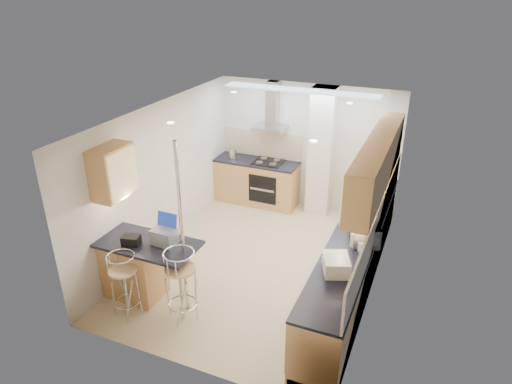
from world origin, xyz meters
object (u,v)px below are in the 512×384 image
at_px(microwave, 366,231).
at_px(bread_bin, 336,265).
at_px(laptop, 164,237).
at_px(bar_stool_near, 125,285).
at_px(bar_stool_end, 181,286).

height_order(microwave, bread_bin, microwave).
bearing_deg(laptop, bread_bin, 8.85).
height_order(microwave, laptop, microwave).
distance_m(bar_stool_near, bread_bin, 2.84).
height_order(laptop, bar_stool_end, laptop).
bearing_deg(bar_stool_near, microwave, 25.21).
xyz_separation_m(microwave, bar_stool_end, (-2.12, -1.46, -0.53)).
xyz_separation_m(microwave, bread_bin, (-0.20, -0.89, -0.05)).
distance_m(bar_stool_near, bar_stool_end, 0.79).
bearing_deg(laptop, bar_stool_end, -33.30).
bearing_deg(laptop, microwave, 26.74).
relative_size(bar_stool_near, bread_bin, 2.50).
height_order(bar_stool_near, bar_stool_end, bar_stool_end).
distance_m(microwave, bread_bin, 0.91).
bearing_deg(bar_stool_near, bar_stool_end, 11.81).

